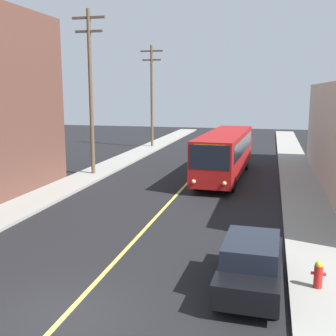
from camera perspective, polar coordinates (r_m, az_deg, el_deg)
The scene contains 9 objects.
ground_plane at distance 12.48m, azimuth -13.86°, elevation -18.97°, with size 120.00×120.00×0.00m, color black.
sidewalk_left at distance 23.97m, azimuth -18.26°, elevation -4.57°, with size 2.50×90.00×0.15m, color gray.
sidewalk_right at distance 20.55m, azimuth 18.87°, elevation -7.09°, with size 2.50×90.00×0.15m, color gray.
lane_stripe_center at distance 25.83m, azimuth 1.65°, elevation -3.13°, with size 0.16×60.00×0.01m, color #D8CC4C.
city_bus at distance 29.80m, azimuth 7.76°, elevation 2.15°, with size 3.06×12.24×3.20m.
parked_car_black at distance 13.47m, azimuth 11.20°, elevation -12.58°, with size 1.95×4.46×1.62m.
utility_pole_mid at distance 30.53m, azimuth -10.46°, elevation 10.89°, with size 2.40×0.28×11.44m.
utility_pole_far at distance 45.34m, azimuth -2.21°, elevation 10.30°, with size 2.40×0.28×10.61m.
fire_hydrant at distance 13.91m, azimuth 19.74°, elevation -13.40°, with size 0.44×0.26×0.84m.
Camera 1 is at (5.26, -9.56, 6.06)m, focal length 44.89 mm.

